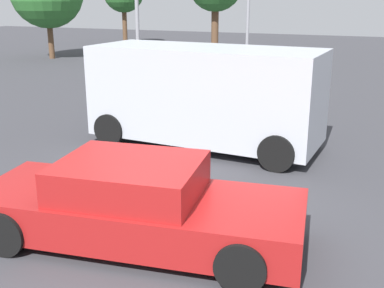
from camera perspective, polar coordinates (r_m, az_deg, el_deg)
ground_plane at (r=6.94m, az=-4.04°, el=-12.12°), size 80.00×80.00×0.00m
sedan_foreground at (r=6.87m, az=-6.67°, el=-7.22°), size 4.81×2.33×1.21m
van_white at (r=11.10m, az=1.54°, el=5.98°), size 5.35×2.44×2.29m
pedestrian at (r=13.82m, az=6.71°, el=7.06°), size 0.44×0.47×1.66m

